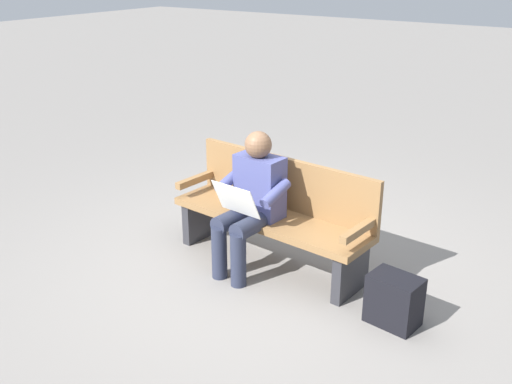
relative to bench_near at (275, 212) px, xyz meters
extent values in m
plane|color=gray|center=(0.01, 0.07, -0.46)|extent=(40.00, 40.00, 0.00)
cube|color=olive|center=(0.01, 0.07, -0.04)|extent=(1.83, 0.62, 0.06)
cube|color=olive|center=(-0.01, -0.14, 0.22)|extent=(1.80, 0.20, 0.45)
cube|color=olive|center=(-0.84, 0.14, 0.11)|extent=(0.10, 0.48, 0.06)
cube|color=olive|center=(0.85, 0.00, 0.11)|extent=(0.10, 0.48, 0.06)
cube|color=#2D2D33|center=(-0.79, 0.14, -0.26)|extent=(0.11, 0.44, 0.39)
cube|color=#2D2D33|center=(0.80, 0.01, -0.26)|extent=(0.11, 0.44, 0.39)
cube|color=#474C84|center=(0.08, 0.11, 0.25)|extent=(0.42, 0.25, 0.52)
sphere|color=brown|center=(0.08, 0.13, 0.61)|extent=(0.22, 0.22, 0.22)
cylinder|color=#282D42|center=(-0.01, 0.33, 0.01)|extent=(0.18, 0.43, 0.15)
cylinder|color=#282D42|center=(0.19, 0.32, 0.01)|extent=(0.18, 0.43, 0.15)
cylinder|color=#282D42|center=(0.01, 0.52, -0.23)|extent=(0.13, 0.13, 0.45)
cylinder|color=#282D42|center=(0.21, 0.50, -0.23)|extent=(0.13, 0.13, 0.45)
cylinder|color=#474C84|center=(-0.15, 0.23, 0.28)|extent=(0.11, 0.32, 0.18)
cylinder|color=#474C84|center=(0.32, 0.20, 0.28)|extent=(0.11, 0.32, 0.18)
cube|color=silver|center=(0.10, 0.41, 0.23)|extent=(0.41, 0.16, 0.27)
cube|color=black|center=(-1.22, 0.32, -0.27)|extent=(0.39, 0.29, 0.38)
cube|color=black|center=(-1.24, 0.18, -0.33)|extent=(0.25, 0.07, 0.17)
camera|label=1|loc=(-2.48, 3.88, 2.01)|focal=41.65mm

